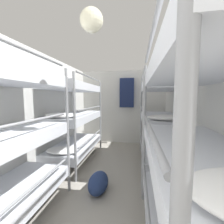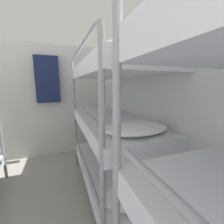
% 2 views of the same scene
% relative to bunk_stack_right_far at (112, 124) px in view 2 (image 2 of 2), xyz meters
% --- Properties ---
extents(wall_right, '(0.06, 5.19, 2.33)m').
position_rel_bunk_stack_right_far_xyz_m(wall_right, '(0.41, -0.92, 0.13)').
color(wall_right, silver).
rests_on(wall_right, ground_plane).
extents(wall_back, '(2.78, 0.06, 2.33)m').
position_rel_bunk_stack_right_far_xyz_m(wall_back, '(-0.95, 1.65, 0.13)').
color(wall_back, silver).
rests_on(wall_back, ground_plane).
extents(bunk_stack_right_far, '(0.78, 1.83, 1.95)m').
position_rel_bunk_stack_right_far_xyz_m(bunk_stack_right_far, '(0.00, 0.00, 0.00)').
color(bunk_stack_right_far, gray).
rests_on(bunk_stack_right_far, ground_plane).
extents(hanging_coat, '(0.44, 0.12, 0.90)m').
position_rel_bunk_stack_right_far_xyz_m(hanging_coat, '(-0.81, 1.50, 0.59)').
color(hanging_coat, '#192347').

